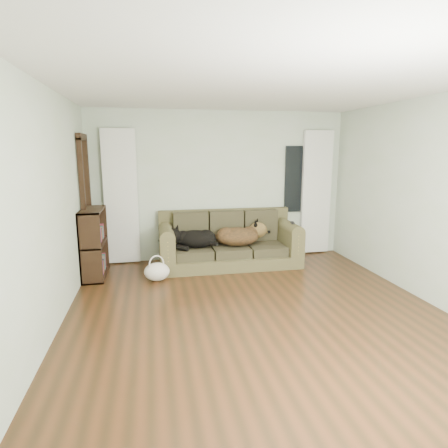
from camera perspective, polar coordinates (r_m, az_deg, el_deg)
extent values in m
plane|color=#332110|center=(4.62, 5.14, -13.47)|extent=(5.00, 5.00, 0.00)
plane|color=white|center=(4.26, 5.79, 20.27)|extent=(5.00, 5.00, 0.00)
cube|color=silver|center=(6.67, -0.64, 5.82)|extent=(4.50, 0.04, 2.60)
cube|color=silver|center=(4.21, -25.40, 1.57)|extent=(0.04, 5.00, 2.60)
cube|color=silver|center=(5.34, 29.34, 3.03)|extent=(0.04, 5.00, 2.60)
cube|color=white|center=(6.51, -15.42, 3.96)|extent=(0.55, 0.08, 2.25)
cube|color=white|center=(7.15, 13.86, 4.65)|extent=(0.55, 0.08, 2.25)
cube|color=black|center=(7.04, 11.18, 6.71)|extent=(0.50, 0.03, 1.20)
cube|color=black|center=(6.22, -20.21, 2.42)|extent=(0.07, 0.60, 2.10)
cube|color=brown|center=(6.31, 0.81, -2.33)|extent=(2.33, 1.00, 0.95)
ellipsoid|color=black|center=(6.19, -4.69, -2.34)|extent=(0.79, 0.66, 0.29)
ellipsoid|color=black|center=(6.32, 2.38, -1.94)|extent=(0.82, 0.63, 0.33)
cube|color=black|center=(6.37, 10.40, 0.20)|extent=(0.09, 0.20, 0.02)
ellipsoid|color=white|center=(5.72, -10.20, -6.96)|extent=(0.43, 0.36, 0.28)
cube|color=black|center=(6.08, -19.18, -2.99)|extent=(0.36, 0.86, 1.05)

